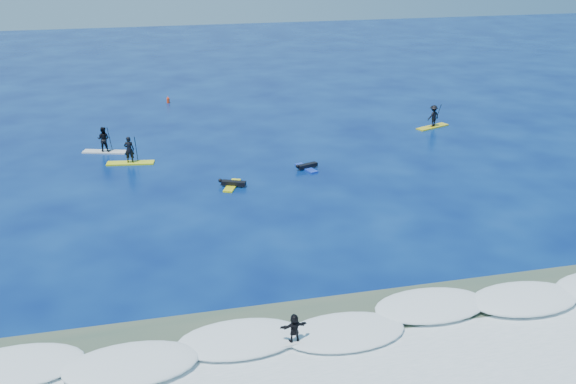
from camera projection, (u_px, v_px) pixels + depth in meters
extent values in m
plane|color=#031049|center=(265.00, 226.00, 33.78)|extent=(160.00, 160.00, 0.00)
cube|color=white|center=(317.00, 333.00, 24.77)|extent=(40.00, 6.00, 0.30)
cube|color=silver|center=(341.00, 383.00, 22.06)|extent=(34.00, 5.00, 0.02)
cube|color=yellow|center=(130.00, 163.00, 42.89)|extent=(3.20, 1.23, 0.10)
imported|color=black|center=(129.00, 149.00, 42.53)|extent=(0.71, 0.52, 1.79)
cylinder|color=black|center=(136.00, 150.00, 42.60)|extent=(0.15, 0.72, 2.09)
cube|color=black|center=(138.00, 164.00, 42.97)|extent=(0.12, 0.03, 0.31)
cube|color=silver|center=(105.00, 152.00, 45.08)|extent=(3.15, 1.66, 0.10)
imported|color=black|center=(103.00, 139.00, 44.73)|extent=(1.02, 0.89, 1.76)
cylinder|color=black|center=(110.00, 140.00, 44.72)|extent=(0.26, 0.69, 2.05)
cube|color=black|center=(111.00, 153.00, 45.08)|extent=(0.12, 0.03, 0.31)
cube|color=yellow|center=(432.00, 127.00, 50.84)|extent=(3.02, 1.78, 0.10)
imported|color=black|center=(433.00, 116.00, 50.50)|extent=(1.25, 0.99, 1.70)
cylinder|color=black|center=(437.00, 116.00, 50.76)|extent=(0.29, 0.65, 1.98)
cube|color=black|center=(436.00, 127.00, 51.11)|extent=(0.12, 0.03, 0.30)
cube|color=yellow|center=(232.00, 185.00, 39.07)|extent=(1.40, 2.20, 0.10)
cube|color=black|center=(234.00, 183.00, 38.99)|extent=(1.52, 0.96, 0.25)
sphere|color=black|center=(220.00, 180.00, 39.09)|extent=(0.25, 0.25, 0.25)
cube|color=#193ABC|center=(306.00, 168.00, 41.95)|extent=(1.16, 2.09, 0.10)
cube|color=black|center=(307.00, 166.00, 41.94)|extent=(1.44, 0.79, 0.23)
sphere|color=black|center=(297.00, 166.00, 41.52)|extent=(0.23, 0.23, 0.23)
cube|color=white|center=(294.00, 342.00, 23.93)|extent=(1.72, 0.62, 0.09)
imported|color=black|center=(294.00, 328.00, 23.70)|extent=(1.08, 0.43, 1.13)
cylinder|color=#F83B16|center=(168.00, 101.00, 57.99)|extent=(0.28, 0.28, 0.45)
cone|color=#F83B16|center=(168.00, 97.00, 57.86)|extent=(0.20, 0.20, 0.22)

